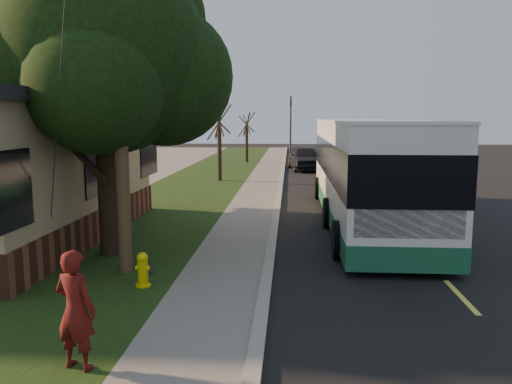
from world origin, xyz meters
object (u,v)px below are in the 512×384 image
leafy_tree (106,56)px  traffic_signal (291,123)px  skateboard_main (147,266)px  bare_tree_far (247,138)px  fire_hydrant (143,270)px  distant_car (305,158)px  transit_bus (366,168)px  dumpster (55,205)px  utility_pole (118,71)px  skateboarder (76,310)px  bare_tree_near (219,144)px

leafy_tree → traffic_signal: size_ratio=1.42×
skateboard_main → bare_tree_far: bearing=90.3°
fire_hydrant → distant_car: (4.10, 24.88, 0.41)m
traffic_signal → transit_bus: traffic_signal is taller
transit_bus → bare_tree_far: bearing=105.2°
leafy_tree → bare_tree_far: leafy_tree is taller
leafy_tree → dumpster: 6.97m
fire_hydrant → traffic_signal: (3.10, 34.00, 2.73)m
utility_pole → skateboarder: 5.87m
dumpster → distant_car: distant_car is taller
skateboard_main → distant_car: 24.08m
skateboard_main → fire_hydrant: bearing=-77.3°
leafy_tree → traffic_signal: bearing=81.5°
fire_hydrant → traffic_signal: size_ratio=0.13×
bare_tree_far → distant_car: bare_tree_far is taller
bare_tree_far → distant_car: (4.50, -5.12, -1.16)m
dumpster → distant_car: 20.45m
leafy_tree → skateboarder: 7.65m
skateboarder → distant_car: 28.66m
transit_bus → skateboarder: bearing=-117.2°
skateboarder → fire_hydrant: bearing=-72.6°
bare_tree_far → skateboard_main: 28.86m
utility_pole → bare_tree_far: 29.13m
bare_tree_near → skateboarder: size_ratio=2.47×
bare_tree_far → distant_car: 6.92m
bare_tree_far → dumpster: 23.90m
transit_bus → utility_pole: bearing=-135.0°
bare_tree_far → distant_car: size_ratio=0.81×
traffic_signal → skateboarder: size_ratio=3.15×
dumpster → fire_hydrant: bearing=-52.5°
skateboarder → distant_car: skateboarder is taller
bare_tree_near → skateboarder: bare_tree_near is taller
utility_pole → dumpster: size_ratio=5.80×
traffic_signal → skateboard_main: size_ratio=6.26×
leafy_tree → transit_bus: leafy_tree is taller
skateboard_main → utility_pole: bearing=-154.3°
fire_hydrant → skateboarder: skateboarder is taller
utility_pole → bare_tree_near: 17.19m
utility_pole → leafy_tree: utility_pole is taller
traffic_signal → skateboard_main: bearing=-95.9°
transit_bus → distant_car: 17.56m
skateboard_main → bare_tree_near: bearing=92.1°
utility_pole → distant_car: (4.81, 23.88, -3.79)m
traffic_signal → dumpster: bearing=-106.6°
utility_pole → bare_tree_near: bearing=90.7°
skateboard_main → leafy_tree: bearing=131.9°
bare_tree_near → traffic_signal: (4.00, 16.00, 1.01)m
utility_pole → leafy_tree: 1.94m
leafy_tree → distant_car: size_ratio=1.57×
leafy_tree → bare_tree_near: 15.66m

